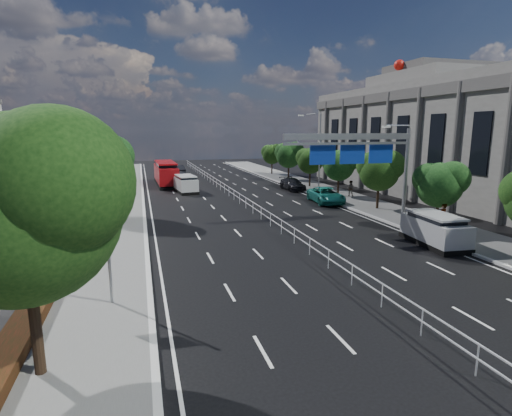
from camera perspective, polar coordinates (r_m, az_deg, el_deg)
name	(u,v)px	position (r m, az deg, el deg)	size (l,w,h in m)	color
ground	(343,279)	(19.96, 12.33, -9.92)	(160.00, 160.00, 0.00)	black
sidewalk_near	(86,307)	(17.90, -23.10, -12.87)	(5.00, 140.00, 0.14)	slate
kerb_near	(150,300)	(17.74, -14.87, -12.55)	(0.25, 140.00, 0.15)	silver
kerb_far	(492,261)	(25.34, 30.67, -6.54)	(0.25, 140.00, 0.15)	silver
median_fence	(236,196)	(40.38, -2.94, 1.76)	(0.05, 85.00, 1.02)	silver
hedge_near	(60,265)	(22.72, -26.25, -7.27)	(1.00, 36.00, 0.44)	black
toilet_sign	(95,237)	(16.91, -22.00, -3.86)	(1.62, 0.18, 4.34)	gray
overhead_gantry	(362,150)	(30.78, 14.96, 8.00)	(10.24, 0.38, 7.45)	gray
streetlight_far	(317,146)	(46.65, 8.77, 8.69)	(2.78, 2.40, 9.00)	gray
civic_hall	(440,137)	(50.44, 24.74, 9.19)	(14.40, 36.00, 14.35)	slate
near_tree_big	(24,199)	(12.28, -30.25, 1.14)	(5.72, 5.33, 7.71)	black
near_tree_back	(103,161)	(34.47, -21.00, 6.28)	(4.84, 4.51, 6.69)	black
far_tree_c	(440,182)	(31.13, 24.83, 3.35)	(3.52, 3.28, 4.94)	black
far_tree_d	(380,169)	(37.05, 17.29, 5.36)	(3.85, 3.59, 5.34)	black
far_tree_e	(339,164)	(43.49, 11.84, 6.23)	(3.63, 3.38, 5.13)	black
far_tree_f	(311,159)	(50.22, 7.81, 6.91)	(3.52, 3.28, 5.02)	black
far_tree_g	(289,154)	(57.12, 4.76, 7.73)	(3.96, 3.69, 5.45)	black
far_tree_h	(272,153)	(64.19, 2.34, 7.84)	(3.41, 3.18, 4.91)	black
white_minivan	(186,184)	(46.49, -9.99, 3.39)	(2.46, 4.74, 1.98)	black
red_bus	(166,173)	(53.45, -12.77, 4.93)	(2.67, 10.19, 3.03)	black
near_car_silver	(183,182)	(50.23, -10.38, 3.65)	(1.69, 4.20, 1.43)	silver
near_car_dark	(177,170)	(64.55, -11.18, 5.32)	(1.70, 4.88, 1.61)	black
silver_minivan	(435,230)	(27.21, 24.20, -2.86)	(2.44, 4.91, 1.97)	black
parked_car_teal	(326,195)	(39.80, 9.98, 1.80)	(2.51, 5.44, 1.51)	#186E63
parked_car_dark	(292,184)	(48.01, 5.23, 3.42)	(1.95, 4.79, 1.39)	black
pedestrian_a	(442,217)	(30.58, 25.09, -1.18)	(0.72, 0.47, 1.96)	gray
pedestrian_b	(350,188)	(43.57, 13.34, 2.75)	(0.81, 0.63, 1.66)	gray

